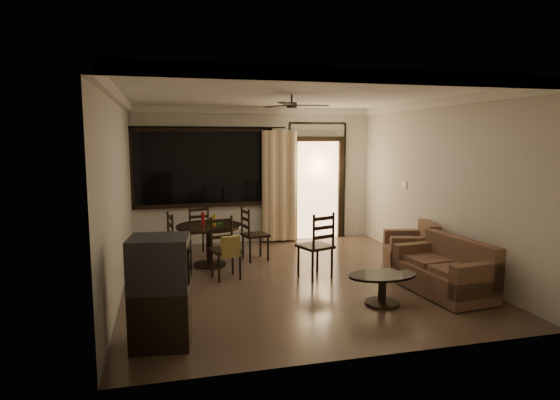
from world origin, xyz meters
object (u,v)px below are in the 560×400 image
object	(u,v)px
dining_table	(209,233)
coffee_table	(382,284)
tv_cabinet	(161,291)
dining_chair_south	(226,259)
dining_chair_east	(255,244)
dining_chair_north	(197,240)
sofa	(447,272)
dining_chair_west	(160,254)
side_chair	(316,258)
armchair	(413,250)

from	to	relation	value
dining_table	coffee_table	xyz separation A→B (m)	(2.00, -2.48, -0.28)
tv_cabinet	dining_chair_south	bearing A→B (deg)	73.12
dining_chair_east	dining_chair_north	world-z (taller)	same
dining_chair_north	tv_cabinet	distance (m)	3.85
dining_table	sofa	size ratio (longest dim) A/B	0.76
dining_chair_south	sofa	size ratio (longest dim) A/B	0.64
dining_table	dining_chair_south	bearing A→B (deg)	-78.66
dining_chair_west	dining_chair_north	size ratio (longest dim) A/B	1.00
dining_chair_west	tv_cabinet	distance (m)	2.86
sofa	side_chair	distance (m)	1.93
dining_chair_south	coffee_table	distance (m)	2.45
tv_cabinet	dining_chair_east	bearing A→B (deg)	70.20
dining_chair_south	tv_cabinet	xyz separation A→B (m)	(-0.97, -2.17, 0.28)
tv_cabinet	side_chair	bearing A→B (deg)	46.17
dining_chair_west	armchair	distance (m)	4.17
dining_chair_north	dining_chair_east	bearing A→B (deg)	136.76
dining_table	armchair	xyz separation A→B (m)	(3.25, -1.08, -0.23)
sofa	armchair	size ratio (longest dim) A/B	1.54
tv_cabinet	side_chair	size ratio (longest dim) A/B	1.11
tv_cabinet	armchair	bearing A→B (deg)	32.72
dining_chair_south	armchair	xyz separation A→B (m)	(3.08, -0.24, 0.01)
coffee_table	side_chair	xyz separation A→B (m)	(-0.46, 1.35, 0.04)
tv_cabinet	coffee_table	bearing A→B (deg)	18.07
dining_chair_north	tv_cabinet	xyz separation A→B (m)	(-0.65, -3.78, 0.30)
dining_chair_south	coffee_table	size ratio (longest dim) A/B	1.03
armchair	dining_chair_south	bearing A→B (deg)	-167.54
dining_chair_west	dining_chair_south	size ratio (longest dim) A/B	1.00
sofa	armchair	bearing A→B (deg)	76.51
dining_chair_west	coffee_table	world-z (taller)	dining_chair_west
dining_chair_east	armchair	world-z (taller)	dining_chair_east
dining_chair_south	sofa	world-z (taller)	dining_chair_south
dining_chair_east	side_chair	world-z (taller)	side_chair
dining_table	tv_cabinet	size ratio (longest dim) A/B	0.96
dining_chair_east	sofa	size ratio (longest dim) A/B	0.64
dining_table	side_chair	bearing A→B (deg)	-36.31
dining_chair_west	dining_chair_south	distance (m)	1.20
dining_table	armchair	size ratio (longest dim) A/B	1.17
coffee_table	sofa	bearing A→B (deg)	9.52
dining_table	coffee_table	bearing A→B (deg)	-51.12
armchair	sofa	bearing A→B (deg)	-81.31
dining_table	dining_chair_north	xyz separation A→B (m)	(-0.16, 0.77, -0.27)
dining_table	tv_cabinet	distance (m)	3.12
dining_table	dining_chair_east	distance (m)	0.88
tv_cabinet	side_chair	distance (m)	3.01
dining_table	sofa	distance (m)	3.84
coffee_table	dining_table	bearing A→B (deg)	128.88
dining_chair_north	coffee_table	bearing A→B (deg)	112.11
dining_table	tv_cabinet	world-z (taller)	tv_cabinet
dining_table	dining_chair_east	world-z (taller)	dining_chair_east
dining_chair_east	dining_chair_south	bearing A→B (deg)	135.70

